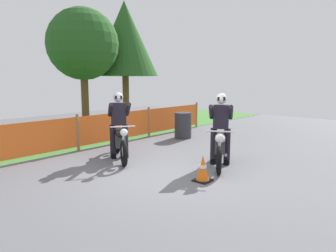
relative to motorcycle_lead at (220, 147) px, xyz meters
name	(u,v)px	position (x,y,z in m)	size (l,w,h in m)	color
ground	(162,173)	(-1.27, 0.68, -0.46)	(24.00, 24.00, 0.02)	#5B5B60
grass_verge	(27,137)	(-1.27, 7.06, -0.45)	(24.00, 6.40, 0.01)	#427A33
barrier_fence	(78,132)	(-1.27, 3.86, 0.09)	(11.53, 0.08, 1.05)	olive
tree_leftmost	(83,45)	(0.82, 6.52, 2.84)	(2.67, 2.67, 4.64)	brown
tree_near_left	(125,39)	(2.90, 6.51, 3.23)	(2.79, 2.79, 5.25)	brown
motorcycle_lead	(220,147)	(0.00, 0.00, 0.00)	(1.76, 1.08, 0.93)	black
motorcycle_trailing	(120,142)	(-1.11, 2.23, 0.00)	(1.19, 1.72, 0.94)	black
rider_lead	(221,125)	(0.19, 0.11, 0.50)	(0.79, 0.71, 1.69)	black
rider_trailing	(119,121)	(-0.99, 2.41, 0.50)	(0.72, 0.79, 1.69)	black
traffic_cone	(203,169)	(-1.15, -0.31, -0.19)	(0.32, 0.32, 0.53)	black
spare_drum	(183,125)	(2.18, 2.80, -0.01)	(0.58, 0.58, 0.88)	#2D2D33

